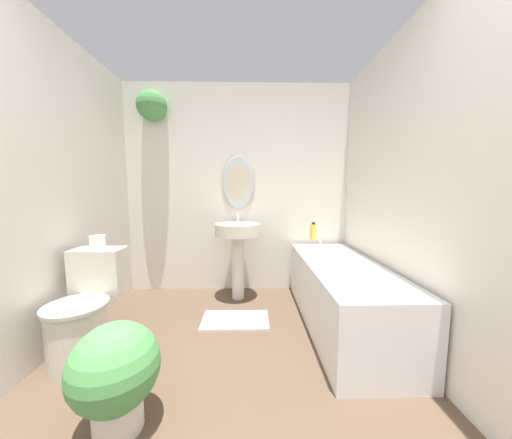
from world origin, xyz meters
TOP-DOWN VIEW (x-y plane):
  - wall_back at (-0.08, 2.76)m, footprint 2.68×0.32m
  - wall_left at (-1.31, 1.37)m, footprint 0.06×2.86m
  - wall_right at (1.31, 1.37)m, footprint 0.06×2.86m
  - toilet at (-1.02, 1.47)m, footprint 0.40×0.59m
  - pedestal_sink at (0.01, 2.46)m, footprint 0.49×0.49m
  - bathtub at (0.95, 1.87)m, footprint 0.62×1.65m
  - shampoo_bottle at (0.86, 2.57)m, footprint 0.07×0.07m
  - potted_plant at (-0.51, 0.88)m, footprint 0.42×0.42m
  - bath_mat at (0.01, 1.94)m, footprint 0.60×0.35m
  - toilet_paper_roll at (-1.02, 1.67)m, footprint 0.11×0.11m

SIDE VIEW (x-z plane):
  - bath_mat at x=0.01m, z-range 0.00..0.02m
  - bathtub at x=0.95m, z-range -0.03..0.61m
  - potted_plant at x=-0.51m, z-range 0.04..0.58m
  - toilet at x=-1.02m, z-range -0.04..0.70m
  - pedestal_sink at x=0.01m, z-range 0.18..1.11m
  - shampoo_bottle at x=0.86m, z-range 0.63..0.82m
  - toilet_paper_roll at x=-1.02m, z-range 0.74..0.84m
  - wall_left at x=-1.31m, z-range 0.00..2.40m
  - wall_right at x=1.31m, z-range 0.00..2.40m
  - wall_back at x=-0.08m, z-range 0.08..2.48m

